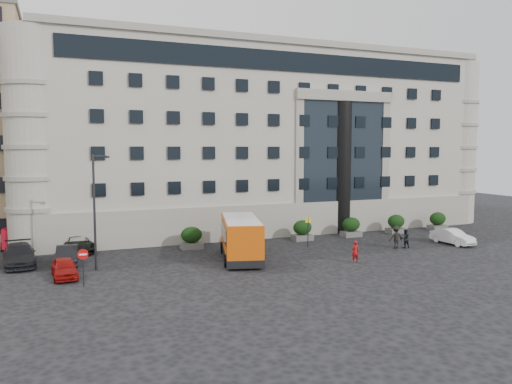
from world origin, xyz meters
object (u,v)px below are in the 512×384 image
at_px(red_truck, 19,231).
at_px(parked_car_d, 78,244).
at_px(parked_car_c, 19,255).
at_px(white_taxi, 452,237).
at_px(pedestrian_c, 396,237).
at_px(minibus, 241,237).
at_px(pedestrian_a, 355,252).
at_px(pedestrian_b, 405,239).
at_px(hedge_c, 302,230).
at_px(bus_stop_sign, 308,227).
at_px(parked_car_b, 67,256).
at_px(hedge_e, 396,224).
at_px(hedge_b, 249,234).
at_px(parked_car_a, 64,268).
at_px(street_lamp, 95,207).
at_px(no_entry_sign, 83,260).
at_px(hedge_a, 192,238).
at_px(hedge_f, 438,221).

bearing_deg(red_truck, parked_car_d, -41.51).
xyz_separation_m(parked_car_c, white_taxi, (34.78, -5.34, -0.09)).
bearing_deg(pedestrian_c, minibus, -1.91).
height_order(pedestrian_a, pedestrian_b, pedestrian_a).
xyz_separation_m(hedge_c, red_truck, (-23.89, 6.33, 0.44)).
distance_m(bus_stop_sign, parked_car_b, 19.35).
height_order(hedge_e, bus_stop_sign, bus_stop_sign).
distance_m(parked_car_c, white_taxi, 35.19).
height_order(hedge_b, minibus, minibus).
relative_size(hedge_e, parked_car_a, 0.49).
relative_size(hedge_b, street_lamp, 0.23).
distance_m(red_truck, pedestrian_c, 32.05).
height_order(parked_car_a, pedestrian_c, pedestrian_c).
bearing_deg(parked_car_a, minibus, 0.10).
xyz_separation_m(parked_car_a, parked_car_c, (-2.95, 4.84, 0.12)).
distance_m(parked_car_c, pedestrian_b, 30.28).
xyz_separation_m(hedge_e, no_entry_sign, (-29.80, -8.84, 0.72)).
height_order(street_lamp, pedestrian_b, street_lamp).
height_order(bus_stop_sign, pedestrian_a, bus_stop_sign).
bearing_deg(hedge_b, white_taxi, -21.61).
bearing_deg(pedestrian_a, bus_stop_sign, -80.43).
xyz_separation_m(pedestrian_a, pedestrian_b, (6.95, 3.10, -0.03)).
bearing_deg(bus_stop_sign, hedge_e, 13.92).
relative_size(bus_stop_sign, pedestrian_c, 1.31).
xyz_separation_m(hedge_e, red_truck, (-34.29, 6.33, 0.44)).
height_order(parked_car_c, white_taxi, parked_car_c).
relative_size(parked_car_a, parked_car_c, 0.72).
height_order(hedge_b, pedestrian_b, hedge_b).
distance_m(parked_car_d, pedestrian_a, 22.10).
xyz_separation_m(hedge_c, parked_car_c, (-23.40, -1.23, -0.17)).
bearing_deg(minibus, street_lamp, -167.91).
bearing_deg(bus_stop_sign, no_entry_sign, -161.92).
bearing_deg(pedestrian_a, hedge_c, -86.83).
relative_size(hedge_b, parked_car_c, 0.35).
bearing_deg(no_entry_sign, pedestrian_a, -1.97).
height_order(hedge_c, parked_car_c, hedge_c).
relative_size(hedge_a, pedestrian_c, 0.95).
bearing_deg(red_truck, street_lamp, -62.12).
height_order(hedge_e, pedestrian_b, hedge_e).
xyz_separation_m(hedge_b, pedestrian_b, (11.63, -6.38, -0.13)).
bearing_deg(parked_car_d, parked_car_c, -148.08).
height_order(hedge_a, parked_car_d, hedge_a).
bearing_deg(parked_car_d, street_lamp, -89.20).
relative_size(hedge_f, bus_stop_sign, 0.73).
distance_m(red_truck, parked_car_d, 6.26).
bearing_deg(pedestrian_b, pedestrian_c, -2.10).
distance_m(parked_car_a, parked_car_d, 8.25).
distance_m(street_lamp, red_truck, 12.79).
xyz_separation_m(parked_car_b, white_taxi, (31.60, -4.11, -0.02)).
bearing_deg(red_truck, bus_stop_sign, -20.29).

